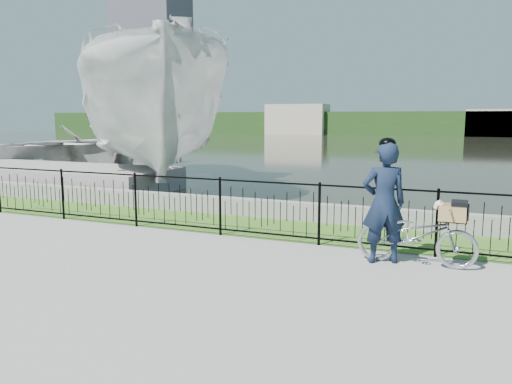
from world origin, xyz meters
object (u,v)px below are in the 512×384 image
at_px(boat_near, 154,116).
at_px(boat_far, 80,147).
at_px(dock, 35,176).
at_px(bicycle_rig, 417,234).
at_px(cyclist, 384,202).

relative_size(boat_near, boat_far, 1.12).
bearing_deg(dock, bicycle_rig, -19.38).
distance_m(dock, bicycle_rig, 13.51).
xyz_separation_m(bicycle_rig, cyclist, (-0.52, -0.07, 0.49)).
bearing_deg(bicycle_rig, boat_near, 145.57).
height_order(dock, boat_far, boat_far).
xyz_separation_m(bicycle_rig, boat_near, (-9.06, 6.21, 1.86)).
height_order(dock, boat_near, boat_near).
height_order(dock, cyclist, cyclist).
distance_m(boat_near, boat_far, 7.27).
xyz_separation_m(cyclist, boat_near, (-8.55, 6.28, 1.37)).
bearing_deg(boat_near, dock, -154.86).
xyz_separation_m(dock, bicycle_rig, (12.75, -4.48, 0.14)).
relative_size(bicycle_rig, boat_far, 0.17).
bearing_deg(dock, boat_near, 25.14).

